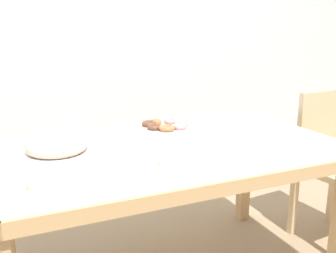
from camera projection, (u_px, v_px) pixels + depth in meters
wall_back at (94, 32)px, 3.03m from camera, size 8.00×0.10×2.60m
dining_table at (167, 159)px, 1.86m from camera, size 1.67×0.96×0.77m
chair at (333, 159)px, 2.35m from camera, size 0.46×0.46×0.94m
cake_chocolate_round at (57, 145)px, 1.64m from camera, size 0.31×0.31×0.09m
pastry_platter at (165, 127)px, 2.08m from camera, size 0.36×0.36×0.04m
plate_stack at (71, 127)px, 1.96m from camera, size 0.21×0.21×0.08m
tealight_centre at (159, 167)px, 1.47m from camera, size 0.04×0.04×0.04m
tealight_near_cakes at (230, 122)px, 2.20m from camera, size 0.04×0.04×0.04m
tealight_left_edge at (28, 192)px, 1.24m from camera, size 0.04×0.04×0.04m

